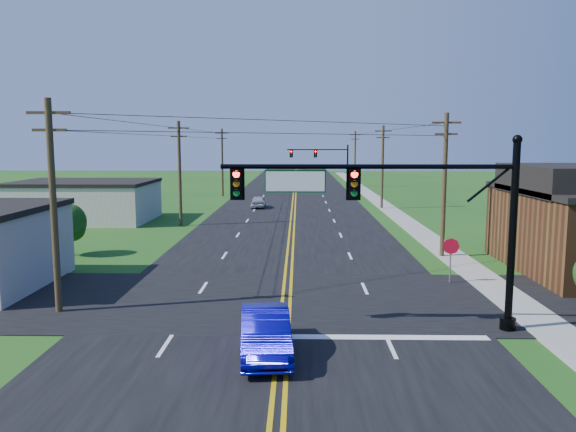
{
  "coord_description": "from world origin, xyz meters",
  "views": [
    {
      "loc": [
        0.73,
        -13.03,
        7.2
      ],
      "look_at": [
        0.29,
        10.0,
        4.17
      ],
      "focal_mm": 35.0,
      "sensor_mm": 36.0,
      "label": 1
    }
  ],
  "objects_px": {
    "signal_mast_main": "(394,208)",
    "blue_car": "(266,333)",
    "stop_sign": "(451,251)",
    "signal_mast_far": "(321,158)"
  },
  "relations": [
    {
      "from": "signal_mast_main",
      "to": "blue_car",
      "type": "height_order",
      "value": "signal_mast_main"
    },
    {
      "from": "blue_car",
      "to": "signal_mast_main",
      "type": "bearing_deg",
      "value": 24.92
    },
    {
      "from": "stop_sign",
      "to": "signal_mast_main",
      "type": "bearing_deg",
      "value": -112.93
    },
    {
      "from": "blue_car",
      "to": "stop_sign",
      "type": "bearing_deg",
      "value": 43.22
    },
    {
      "from": "signal_mast_far",
      "to": "blue_car",
      "type": "height_order",
      "value": "signal_mast_far"
    },
    {
      "from": "signal_mast_far",
      "to": "blue_car",
      "type": "distance_m",
      "value": 74.96
    },
    {
      "from": "signal_mast_main",
      "to": "signal_mast_far",
      "type": "relative_size",
      "value": 1.03
    },
    {
      "from": "blue_car",
      "to": "signal_mast_far",
      "type": "bearing_deg",
      "value": 81.36
    },
    {
      "from": "signal_mast_main",
      "to": "stop_sign",
      "type": "height_order",
      "value": "signal_mast_main"
    },
    {
      "from": "signal_mast_far",
      "to": "signal_mast_main",
      "type": "bearing_deg",
      "value": -90.08
    }
  ]
}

